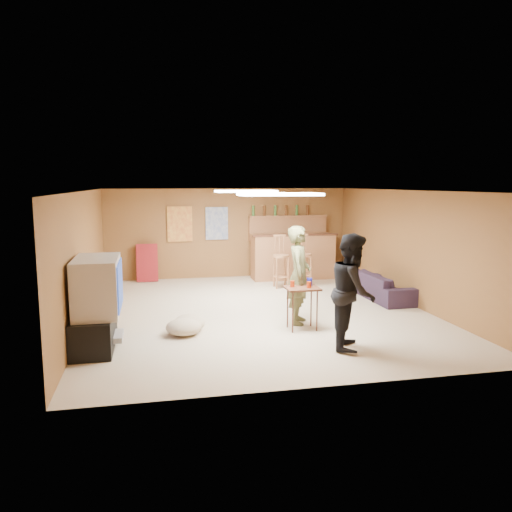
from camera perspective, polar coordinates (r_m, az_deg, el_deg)
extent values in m
plane|color=#C1AE93|center=(9.21, 0.26, -6.35)|extent=(7.00, 7.00, 0.00)
cube|color=silver|center=(8.91, 0.27, 7.47)|extent=(6.00, 7.00, 0.02)
cube|color=brown|center=(12.41, -3.14, 2.63)|extent=(6.00, 0.02, 2.20)
cube|color=brown|center=(5.67, 7.75, -4.33)|extent=(6.00, 0.02, 2.20)
cube|color=brown|center=(8.87, -19.05, -0.13)|extent=(0.02, 7.00, 2.20)
cube|color=brown|center=(10.06, 17.22, 0.91)|extent=(0.02, 7.00, 2.20)
cube|color=black|center=(7.55, -18.01, -8.11)|extent=(0.55, 1.30, 0.50)
cube|color=#B2B2B7|center=(7.56, -16.30, -8.81)|extent=(0.35, 0.50, 0.08)
cube|color=#B2B2B7|center=(7.39, -17.69, -3.26)|extent=(0.60, 1.10, 0.80)
cube|color=navy|center=(7.36, -15.29, -3.20)|extent=(0.02, 0.95, 0.65)
cube|color=#945B36|center=(12.27, 4.21, -0.04)|extent=(2.00, 0.60, 1.10)
cube|color=#442315|center=(11.96, 4.57, 2.40)|extent=(2.10, 0.12, 0.05)
cube|color=#945B36|center=(12.60, 3.69, 4.53)|extent=(2.00, 0.18, 0.05)
cube|color=#945B36|center=(12.64, 3.65, 3.18)|extent=(2.00, 0.14, 0.60)
cube|color=#BF3F26|center=(12.23, -8.70, 3.63)|extent=(0.60, 0.03, 0.85)
cube|color=#334C99|center=(12.31, -4.51, 3.74)|extent=(0.55, 0.03, 0.80)
cube|color=maroon|center=(12.16, -12.33, -0.76)|extent=(0.50, 0.26, 0.91)
cube|color=white|center=(7.45, 2.72, 7.06)|extent=(1.20, 0.60, 0.04)
cube|color=white|center=(10.09, -1.18, 7.41)|extent=(1.20, 0.60, 0.04)
imported|color=brown|center=(8.32, 4.93, -2.17)|extent=(0.58, 0.70, 1.64)
imported|color=black|center=(7.19, 11.01, -3.97)|extent=(0.89, 0.98, 1.64)
imported|color=black|center=(10.48, 14.30, -3.35)|extent=(0.72, 1.78, 0.52)
cube|color=#442315|center=(8.07, 5.29, -5.98)|extent=(0.53, 0.43, 0.69)
cylinder|color=#A82A0B|center=(8.00, 4.17, -3.19)|extent=(0.08, 0.08, 0.10)
cylinder|color=#A82A0B|center=(7.95, 6.08, -3.29)|extent=(0.07, 0.07, 0.10)
cylinder|color=#151994|center=(8.14, 6.14, -2.95)|extent=(0.09, 0.09, 0.12)
ellipsoid|color=tan|center=(8.10, -7.71, -7.64)|extent=(0.66, 0.66, 0.23)
ellipsoid|color=tan|center=(8.31, -7.66, -7.33)|extent=(0.60, 0.60, 0.20)
ellipsoid|color=tan|center=(7.89, -8.27, -8.03)|extent=(0.65, 0.65, 0.25)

